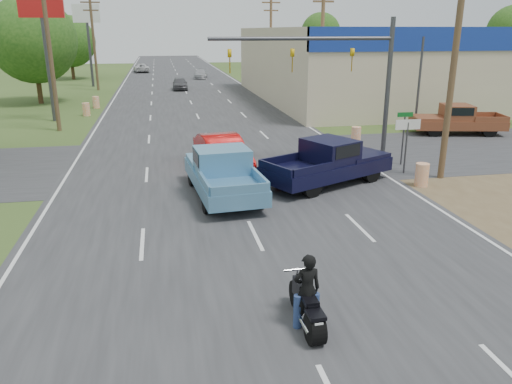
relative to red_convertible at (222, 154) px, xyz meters
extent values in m
cube|color=#2D2D30|center=(0.06, 24.03, -0.83)|extent=(15.00, 180.00, 0.02)
cube|color=#2D2D30|center=(0.06, 2.03, -0.83)|extent=(120.00, 10.00, 0.02)
cube|color=#B7A88C|center=(32.06, 24.03, 2.46)|extent=(50.00, 28.00, 6.60)
cylinder|color=#4C3823|center=(9.56, -2.97, 4.16)|extent=(0.28, 0.28, 10.00)
cylinder|color=#4C3823|center=(9.56, 15.03, 4.16)|extent=(0.28, 0.28, 10.00)
cube|color=#4C3823|center=(9.56, 15.03, 7.56)|extent=(1.60, 0.14, 0.14)
cylinder|color=#4C3823|center=(9.56, 33.03, 4.16)|extent=(0.28, 0.28, 10.00)
cube|color=#4C3823|center=(9.56, 33.03, 8.36)|extent=(2.00, 0.14, 0.14)
cube|color=#4C3823|center=(9.56, 33.03, 7.56)|extent=(1.60, 0.14, 0.14)
cylinder|color=#4C3823|center=(-9.44, 12.03, 4.16)|extent=(0.28, 0.28, 10.00)
cylinder|color=#4C3823|center=(-9.44, 36.03, 4.16)|extent=(0.28, 0.28, 10.00)
cube|color=#4C3823|center=(-9.44, 36.03, 8.36)|extent=(2.00, 0.14, 0.14)
cube|color=#4C3823|center=(-9.44, 36.03, 7.56)|extent=(1.60, 0.14, 0.14)
cylinder|color=#422D19|center=(-13.44, 26.03, 0.78)|extent=(0.44, 0.44, 3.24)
sphere|color=#1B4614|center=(-13.44, 26.03, 4.74)|extent=(7.56, 7.56, 7.56)
cylinder|color=#422D19|center=(-14.14, 50.03, 0.60)|extent=(0.44, 0.44, 2.88)
sphere|color=#1B4614|center=(-14.14, 50.03, 4.12)|extent=(6.72, 6.72, 6.72)
cylinder|color=#422D19|center=(55.06, 54.03, 0.96)|extent=(0.44, 0.44, 3.60)
cylinder|color=#422D19|center=(30.06, 79.03, 0.87)|extent=(0.44, 0.44, 3.42)
sphere|color=#1B4614|center=(30.06, 79.03, 5.05)|extent=(7.98, 7.98, 7.98)
cylinder|color=#422D19|center=(-29.94, 79.03, 1.05)|extent=(0.44, 0.44, 3.78)
sphere|color=#1B4614|center=(-29.94, 79.03, 5.67)|extent=(8.82, 8.82, 8.82)
cylinder|color=orange|center=(8.06, -3.97, -0.34)|extent=(0.56, 0.56, 1.00)
cylinder|color=orange|center=(8.46, 4.53, -0.34)|extent=(0.56, 0.56, 1.00)
cylinder|color=orange|center=(-8.44, 18.03, -0.34)|extent=(0.56, 0.56, 1.00)
cylinder|color=orange|center=(-8.14, 22.03, -0.34)|extent=(0.56, 0.56, 1.00)
cylinder|color=#3F3F44|center=(-10.44, 16.03, 3.66)|extent=(0.30, 0.30, 9.00)
cube|color=#B21414|center=(-10.44, 16.03, 7.36)|extent=(3.00, 0.35, 2.00)
cylinder|color=#3F3F44|center=(-10.44, 40.03, 3.66)|extent=(0.30, 0.30, 9.00)
cube|color=white|center=(-10.44, 40.03, 7.36)|extent=(3.00, 0.35, 2.00)
cylinder|color=#3F3F44|center=(8.26, -1.97, 0.36)|extent=(0.08, 0.08, 2.40)
cube|color=white|center=(8.26, -1.97, 1.46)|extent=(1.20, 0.05, 0.45)
cylinder|color=#3F3F44|center=(8.86, -0.47, 0.36)|extent=(0.08, 0.08, 2.40)
cube|color=#0C591E|center=(8.86, -0.47, 1.66)|extent=(0.80, 0.04, 0.22)
cylinder|color=#3F3F44|center=(8.56, 1.03, 2.66)|extent=(0.24, 0.24, 7.00)
cylinder|color=#3F3F44|center=(4.06, 1.03, 5.16)|extent=(9.00, 0.18, 0.18)
imported|color=gold|center=(6.56, 1.03, 4.71)|extent=(0.18, 0.40, 1.10)
imported|color=gold|center=(3.56, 1.03, 4.71)|extent=(0.18, 0.40, 1.10)
imported|color=gold|center=(0.56, 1.03, 4.71)|extent=(0.18, 0.40, 1.10)
imported|color=#A30807|center=(0.00, 0.00, 0.00)|extent=(2.47, 5.29, 1.68)
cylinder|color=black|center=(0.22, -13.95, -0.50)|extent=(0.34, 0.69, 0.68)
cylinder|color=black|center=(0.18, -12.46, -0.50)|extent=(0.14, 0.68, 0.68)
cube|color=black|center=(0.20, -13.18, -0.20)|extent=(0.25, 1.24, 0.31)
cube|color=black|center=(0.19, -12.92, 0.00)|extent=(0.28, 0.57, 0.23)
cube|color=black|center=(0.21, -13.49, -0.04)|extent=(0.32, 0.57, 0.10)
cylinder|color=white|center=(0.19, -12.62, 0.24)|extent=(0.67, 0.07, 0.05)
cube|color=white|center=(0.22, -14.18, -0.27)|extent=(0.19, 0.02, 0.12)
imported|color=black|center=(0.20, -13.33, 0.00)|extent=(0.62, 0.42, 1.69)
cylinder|color=black|center=(-1.54, -2.04, -0.39)|extent=(0.41, 0.93, 0.91)
cylinder|color=black|center=(0.36, -1.88, -0.39)|extent=(0.41, 0.93, 0.91)
cylinder|color=black|center=(-1.24, -5.56, -0.39)|extent=(0.41, 0.93, 0.91)
cylinder|color=black|center=(0.65, -5.40, -0.39)|extent=(0.41, 0.93, 0.91)
cube|color=teal|center=(-0.44, -3.72, -0.14)|extent=(2.74, 6.05, 0.59)
cube|color=teal|center=(-0.59, -1.96, 0.24)|extent=(2.33, 2.41, 0.20)
cube|color=teal|center=(-0.45, -3.60, 0.63)|extent=(2.22, 1.93, 0.96)
cube|color=black|center=(-0.45, -3.60, 0.80)|extent=(2.24, 1.58, 0.51)
cube|color=teal|center=(-0.20, -6.59, 0.32)|extent=(2.08, 0.26, 0.34)
cylinder|color=black|center=(5.35, -1.27, -0.39)|extent=(0.96, 0.70, 0.91)
cylinder|color=black|center=(6.18, -2.98, -0.39)|extent=(0.96, 0.70, 0.91)
cylinder|color=black|center=(2.17, -2.80, -0.39)|extent=(0.96, 0.70, 0.91)
cylinder|color=black|center=(3.00, -4.52, -0.39)|extent=(0.96, 0.70, 0.91)
cube|color=black|center=(4.18, -2.89, -0.14)|extent=(6.29, 4.60, 0.59)
cube|color=black|center=(5.77, -2.12, 0.24)|extent=(2.95, 2.91, 0.20)
cube|color=black|center=(4.28, -2.84, 0.63)|extent=(2.50, 2.64, 0.96)
cube|color=black|center=(4.28, -2.84, 0.80)|extent=(2.20, 2.53, 0.51)
cube|color=black|center=(1.58, -4.15, 0.32)|extent=(0.99, 1.92, 0.34)
cylinder|color=black|center=(14.03, 5.51, -0.40)|extent=(0.92, 0.51, 0.87)
cylinder|color=black|center=(14.43, 7.30, -0.40)|extent=(0.92, 0.51, 0.87)
cylinder|color=black|center=(17.36, 4.77, -0.40)|extent=(0.92, 0.51, 0.87)
cylinder|color=black|center=(17.76, 6.56, -0.40)|extent=(0.92, 0.51, 0.87)
cube|color=brown|center=(15.90, 6.03, -0.16)|extent=(6.02, 3.36, 0.57)
cube|color=brown|center=(14.23, 6.40, 0.20)|extent=(2.56, 2.50, 0.20)
cube|color=brown|center=(15.79, 6.06, 0.58)|extent=(2.10, 2.33, 0.93)
cube|color=black|center=(15.79, 6.06, 0.75)|extent=(1.78, 2.30, 0.49)
cube|color=brown|center=(18.62, 5.43, 0.28)|extent=(0.52, 1.98, 0.33)
imported|color=#4E4D52|center=(-0.44, 34.66, -0.16)|extent=(1.68, 4.02, 1.36)
imported|color=#A9A9AE|center=(3.00, 48.24, -0.22)|extent=(2.35, 4.48, 1.24)
imported|color=silver|center=(-5.40, 60.48, -0.18)|extent=(2.71, 4.98, 1.32)
camera|label=1|loc=(-2.73, -22.71, 5.54)|focal=35.00mm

